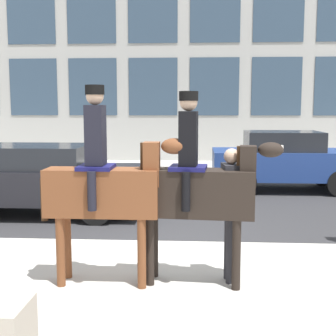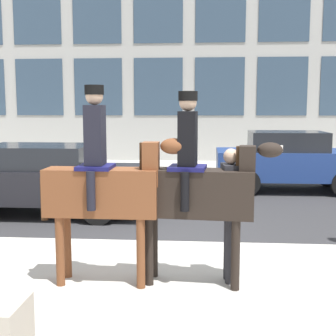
{
  "view_description": "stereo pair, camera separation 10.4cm",
  "coord_description": "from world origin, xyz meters",
  "px_view_note": "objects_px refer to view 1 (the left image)",
  "views": [
    {
      "loc": [
        0.61,
        -7.28,
        2.26
      ],
      "look_at": [
        0.21,
        -0.86,
        1.44
      ],
      "focal_mm": 50.0,
      "sensor_mm": 36.0,
      "label": 1
    },
    {
      "loc": [
        0.72,
        -7.27,
        2.26
      ],
      "look_at": [
        0.21,
        -0.86,
        1.44
      ],
      "focal_mm": 50.0,
      "sensor_mm": 36.0,
      "label": 2
    }
  ],
  "objects_px": {
    "mounted_horse_companion": "(197,187)",
    "street_car_far_lane": "(285,160)",
    "mounted_horse_lead": "(105,185)",
    "street_car_near_lane": "(40,178)",
    "pedestrian_bystander": "(230,204)"
  },
  "relations": [
    {
      "from": "mounted_horse_lead",
      "to": "street_car_near_lane",
      "type": "relative_size",
      "value": 0.58
    },
    {
      "from": "pedestrian_bystander",
      "to": "street_car_far_lane",
      "type": "relative_size",
      "value": 0.44
    },
    {
      "from": "mounted_horse_companion",
      "to": "street_car_far_lane",
      "type": "relative_size",
      "value": 0.62
    },
    {
      "from": "street_car_near_lane",
      "to": "pedestrian_bystander",
      "type": "bearing_deg",
      "value": -44.34
    },
    {
      "from": "mounted_horse_lead",
      "to": "street_car_near_lane",
      "type": "distance_m",
      "value": 4.46
    },
    {
      "from": "mounted_horse_lead",
      "to": "street_car_far_lane",
      "type": "bearing_deg",
      "value": 63.48
    },
    {
      "from": "mounted_horse_lead",
      "to": "street_car_far_lane",
      "type": "height_order",
      "value": "mounted_horse_lead"
    },
    {
      "from": "mounted_horse_companion",
      "to": "street_car_far_lane",
      "type": "xyz_separation_m",
      "value": [
        2.41,
        7.06,
        -0.42
      ]
    },
    {
      "from": "mounted_horse_companion",
      "to": "street_car_far_lane",
      "type": "bearing_deg",
      "value": 75.78
    },
    {
      "from": "mounted_horse_companion",
      "to": "pedestrian_bystander",
      "type": "relative_size",
      "value": 1.41
    },
    {
      "from": "mounted_horse_companion",
      "to": "mounted_horse_lead",
      "type": "bearing_deg",
      "value": -172.05
    },
    {
      "from": "pedestrian_bystander",
      "to": "mounted_horse_companion",
      "type": "bearing_deg",
      "value": 6.2
    },
    {
      "from": "mounted_horse_lead",
      "to": "mounted_horse_companion",
      "type": "bearing_deg",
      "value": 3.44
    },
    {
      "from": "mounted_horse_lead",
      "to": "mounted_horse_companion",
      "type": "distance_m",
      "value": 1.17
    },
    {
      "from": "mounted_horse_lead",
      "to": "mounted_horse_companion",
      "type": "height_order",
      "value": "mounted_horse_lead"
    }
  ]
}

